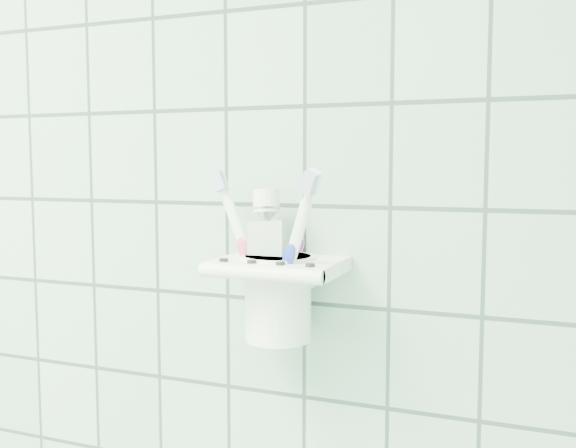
# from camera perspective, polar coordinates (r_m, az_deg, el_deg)

# --- Properties ---
(holder_bracket) EXTENTS (0.13, 0.11, 0.04)m
(holder_bracket) POSITION_cam_1_polar(r_m,az_deg,el_deg) (0.68, -0.78, -3.89)
(holder_bracket) COLOR white
(holder_bracket) RESTS_ON wall_back
(cup) EXTENTS (0.08, 0.08, 0.09)m
(cup) POSITION_cam_1_polar(r_m,az_deg,el_deg) (0.69, -0.90, -6.24)
(cup) COLOR white
(cup) RESTS_ON holder_bracket
(toothbrush_pink) EXTENTS (0.07, 0.02, 0.18)m
(toothbrush_pink) POSITION_cam_1_polar(r_m,az_deg,el_deg) (0.67, -1.16, -1.95)
(toothbrush_pink) COLOR white
(toothbrush_pink) RESTS_ON cup
(toothbrush_blue) EXTENTS (0.03, 0.06, 0.18)m
(toothbrush_blue) POSITION_cam_1_polar(r_m,az_deg,el_deg) (0.69, -0.98, -1.93)
(toothbrush_blue) COLOR white
(toothbrush_blue) RESTS_ON cup
(toothbrush_orange) EXTENTS (0.07, 0.06, 0.19)m
(toothbrush_orange) POSITION_cam_1_polar(r_m,az_deg,el_deg) (0.68, -1.60, -1.48)
(toothbrush_orange) COLOR white
(toothbrush_orange) RESTS_ON cup
(toothpaste_tube) EXTENTS (0.05, 0.04, 0.16)m
(toothpaste_tube) POSITION_cam_1_polar(r_m,az_deg,el_deg) (0.67, -1.84, -2.45)
(toothpaste_tube) COLOR silver
(toothpaste_tube) RESTS_ON cup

